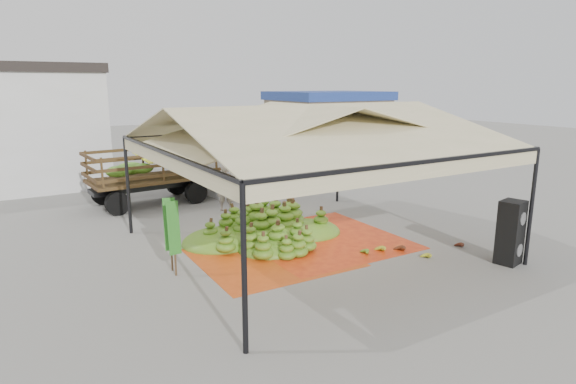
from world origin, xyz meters
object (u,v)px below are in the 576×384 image
speaker_stack (510,232)px  vendor (225,187)px  truck_right (284,155)px  truck_left (179,167)px  banana_heap (268,220)px

speaker_stack → vendor: (-4.05, 8.72, 0.04)m
vendor → truck_right: bearing=-127.6°
speaker_stack → truck_left: truck_left is taller
vendor → truck_left: (-0.85, 2.52, 0.46)m
speaker_stack → truck_left: 12.27m
banana_heap → speaker_stack: (4.29, -5.07, 0.28)m
vendor → truck_left: truck_left is taller
truck_left → truck_right: truck_left is taller
banana_heap → truck_right: 8.50m
banana_heap → truck_right: size_ratio=0.83×
speaker_stack → truck_left: (-4.90, 11.23, 0.50)m
vendor → banana_heap: bearing=101.8°
banana_heap → vendor: vendor is taller
banana_heap → speaker_stack: bearing=-49.7°
truck_left → truck_right: bearing=4.7°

